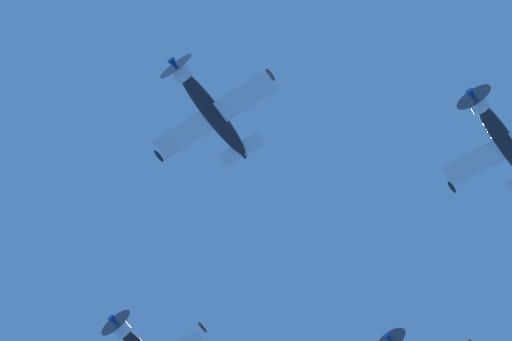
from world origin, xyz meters
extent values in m
ellipsoid|color=#232328|center=(4.36, 1.73, 76.78)|extent=(5.10, 7.46, 1.78)
cylinder|color=white|center=(2.58, -1.39, 76.99)|extent=(1.76, 1.55, 1.44)
cone|color=#194CB2|center=(2.20, -2.05, 77.03)|extent=(0.99, 1.02, 0.70)
cylinder|color=#3F3F47|center=(2.29, -1.90, 77.02)|extent=(2.74, 1.40, 3.04)
cube|color=white|center=(4.49, 1.92, 76.57)|extent=(9.41, 6.34, 1.48)
ellipsoid|color=#232328|center=(8.72, -0.45, 77.17)|extent=(0.80, 1.07, 0.38)
ellipsoid|color=#232328|center=(0.27, 4.28, 75.97)|extent=(0.80, 1.07, 0.38)
cube|color=white|center=(6.06, 4.73, 76.63)|extent=(3.60, 2.68, 0.62)
cube|color=#232328|center=(6.05, 4.86, 77.22)|extent=(0.94, 1.22, 1.38)
ellipsoid|color=#1E232D|center=(4.15, 1.48, 77.28)|extent=(1.69, 1.96, 0.96)
ellipsoid|color=#232328|center=(24.63, 6.07, 76.16)|extent=(5.15, 7.53, 1.64)
cylinder|color=white|center=(22.85, 2.94, 76.27)|extent=(1.80, 1.61, 1.48)
cone|color=#194CB2|center=(22.47, 2.28, 76.29)|extent=(1.01, 1.05, 0.71)
cylinder|color=#3F3F47|center=(22.56, 2.43, 76.29)|extent=(2.83, 1.54, 3.19)
cube|color=white|center=(24.78, 6.25, 75.96)|extent=(9.33, 6.29, 2.10)
ellipsoid|color=#232328|center=(20.60, 8.60, 75.04)|extent=(0.82, 1.09, 0.37)
ellipsoid|color=#1E232D|center=(24.38, 5.82, 76.65)|extent=(1.71, 2.00, 0.96)
cylinder|color=white|center=(-4.69, 17.93, 75.59)|extent=(1.80, 1.59, 1.49)
cone|color=#194CB2|center=(-5.07, 17.26, 75.63)|extent=(1.01, 1.04, 0.72)
cylinder|color=#3F3F47|center=(-4.99, 17.42, 75.62)|extent=(2.84, 1.49, 3.17)
ellipsoid|color=#232328|center=(1.42, 18.90, 76.09)|extent=(0.81, 1.08, 0.38)
cone|color=#194CB2|center=(15.59, 22.68, 77.80)|extent=(1.02, 1.04, 0.73)
cylinder|color=#3F3F47|center=(15.68, 22.83, 77.79)|extent=(2.88, 1.51, 3.22)
camera|label=1|loc=(10.93, -28.72, 1.98)|focal=81.06mm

